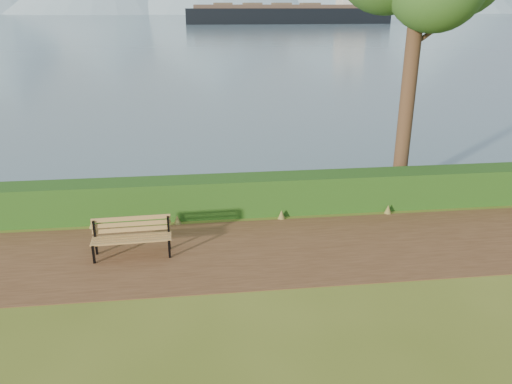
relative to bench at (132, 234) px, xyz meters
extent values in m
plane|color=#4D5E1B|center=(2.04, -0.48, -0.50)|extent=(140.00, 140.00, 0.00)
cube|color=#51311B|center=(2.04, -0.18, -0.49)|extent=(40.00, 3.40, 0.01)
cube|color=#1C4212|center=(2.04, 2.12, 0.00)|extent=(32.00, 0.85, 1.00)
cube|color=#405367|center=(2.04, 259.52, -0.49)|extent=(700.00, 510.00, 0.00)
cube|color=black|center=(-0.79, -0.33, -0.28)|extent=(0.05, 0.06, 0.43)
cube|color=black|center=(-0.81, 0.09, -0.09)|extent=(0.05, 0.06, 0.82)
cube|color=black|center=(-0.80, -0.12, -0.10)|extent=(0.07, 0.50, 0.05)
cube|color=black|center=(0.82, -0.27, -0.28)|extent=(0.05, 0.06, 0.43)
cube|color=black|center=(0.80, 0.15, -0.09)|extent=(0.05, 0.06, 0.82)
cube|color=black|center=(0.81, -0.06, -0.10)|extent=(0.07, 0.50, 0.05)
cube|color=brown|center=(0.01, -0.27, -0.07)|extent=(1.73, 0.16, 0.03)
cube|color=brown|center=(0.01, -0.15, -0.07)|extent=(1.73, 0.16, 0.03)
cube|color=brown|center=(0.00, -0.03, -0.07)|extent=(1.73, 0.16, 0.03)
cube|color=brown|center=(0.00, 0.09, -0.07)|extent=(1.73, 0.16, 0.03)
cube|color=brown|center=(-0.01, 0.15, 0.05)|extent=(1.73, 0.11, 0.10)
cube|color=brown|center=(-0.01, 0.15, 0.18)|extent=(1.73, 0.11, 0.10)
cube|color=brown|center=(-0.01, 0.15, 0.32)|extent=(1.73, 0.11, 0.10)
cylinder|color=#332315|center=(7.47, 3.17, 3.24)|extent=(0.42, 0.42, 7.48)
cylinder|color=#332315|center=(7.94, 3.17, 4.07)|extent=(1.09, 0.12, 0.82)
cylinder|color=#332315|center=(7.05, 3.28, 4.59)|extent=(0.85, 0.39, 0.75)
cube|color=black|center=(31.29, 150.64, 0.85)|extent=(63.05, 10.94, 6.29)
cube|color=#4A372C|center=(31.29, 150.64, 4.54)|extent=(58.00, 9.87, 1.08)
cube|color=brown|center=(11.17, 150.30, 5.26)|extent=(5.49, 6.02, 0.72)
cube|color=brown|center=(20.15, 150.46, 5.26)|extent=(5.49, 6.02, 0.72)
cube|color=brown|center=(29.13, 150.61, 5.26)|extent=(5.49, 6.02, 0.72)
cube|color=brown|center=(38.11, 150.76, 5.26)|extent=(5.49, 6.02, 0.72)
camera|label=1|loc=(1.51, -10.27, 4.74)|focal=35.00mm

